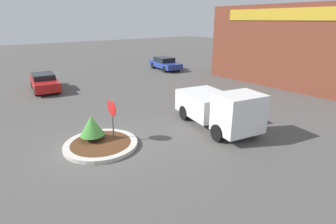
{
  "coord_description": "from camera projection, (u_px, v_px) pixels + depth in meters",
  "views": [
    {
      "loc": [
        10.4,
        -4.23,
        5.5
      ],
      "look_at": [
        0.7,
        3.35,
        1.14
      ],
      "focal_mm": 28.0,
      "sensor_mm": 36.0,
      "label": 1
    }
  ],
  "objects": [
    {
      "name": "stop_sign",
      "position": [
        112.0,
        113.0,
        12.06
      ],
      "size": [
        0.77,
        0.07,
        2.07
      ],
      "color": "#4C4C51",
      "rests_on": "ground_plane"
    },
    {
      "name": "island_shrub",
      "position": [
        92.0,
        126.0,
        12.05
      ],
      "size": [
        1.12,
        1.12,
        1.17
      ],
      "color": "brown",
      "rests_on": "traffic_island"
    },
    {
      "name": "parked_sedan_blue",
      "position": [
        165.0,
        63.0,
        30.22
      ],
      "size": [
        4.91,
        2.56,
        1.4
      ],
      "rotation": [
        0.0,
        0.0,
        -0.15
      ],
      "color": "navy",
      "rests_on": "ground_plane"
    },
    {
      "name": "utility_truck",
      "position": [
        218.0,
        108.0,
        13.83
      ],
      "size": [
        5.47,
        3.2,
        2.23
      ],
      "rotation": [
        0.0,
        0.0,
        -0.2
      ],
      "color": "white",
      "rests_on": "ground_plane"
    },
    {
      "name": "ground_plane",
      "position": [
        101.0,
        146.0,
        12.02
      ],
      "size": [
        120.0,
        120.0,
        0.0
      ],
      "primitive_type": "plane",
      "color": "#514F4C"
    },
    {
      "name": "parked_sedan_red",
      "position": [
        44.0,
        82.0,
        21.31
      ],
      "size": [
        4.75,
        2.37,
        1.36
      ],
      "rotation": [
        0.0,
        0.0,
        -0.13
      ],
      "color": "#B21919",
      "rests_on": "ground_plane"
    },
    {
      "name": "storefront_building",
      "position": [
        291.0,
        45.0,
        23.35
      ],
      "size": [
        13.12,
        6.07,
        6.69
      ],
      "color": "brown",
      "rests_on": "ground_plane"
    },
    {
      "name": "traffic_island",
      "position": [
        101.0,
        145.0,
        11.99
      ],
      "size": [
        3.33,
        3.33,
        0.18
      ],
      "color": "#BCB7AD",
      "rests_on": "ground_plane"
    }
  ]
}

